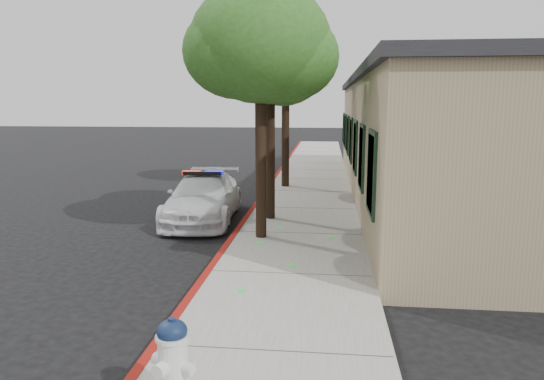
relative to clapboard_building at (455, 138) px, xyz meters
The scene contains 9 objects.
ground 11.42m from the clapboard_building, 126.62° to the right, with size 120.00×120.00×0.00m, color black.
sidewalk 8.13m from the clapboard_building, 130.31° to the right, with size 3.20×60.00×0.15m, color gray.
red_curb 9.18m from the clapboard_building, 137.85° to the right, with size 0.14×60.00×0.16m, color maroon.
clapboard_building is the anchor object (origin of this frame).
police_car 9.10m from the clapboard_building, 151.54° to the right, with size 2.10×4.60×1.42m.
fire_hydrant 14.57m from the clapboard_building, 114.52° to the right, with size 0.53×0.46×0.93m.
street_tree_near 9.09m from the clapboard_building, 132.64° to the right, with size 3.52×3.20×5.86m.
street_tree_mid 7.74m from the clapboard_building, 143.44° to the right, with size 2.95×3.05×5.63m.
street_tree_far 6.67m from the clapboard_building, behind, with size 3.69×3.37×6.37m.
Camera 1 is at (2.28, -8.99, 3.31)m, focal length 33.02 mm.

